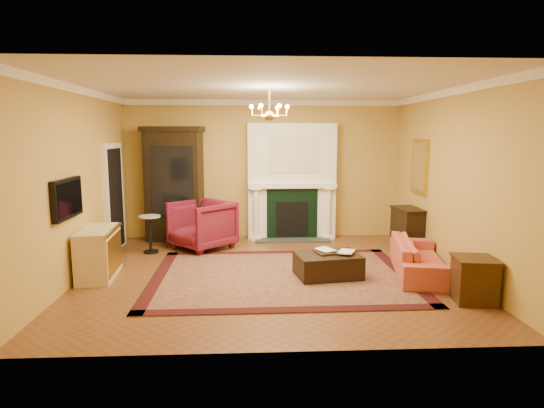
{
  "coord_description": "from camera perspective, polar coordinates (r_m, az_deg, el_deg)",
  "views": [
    {
      "loc": [
        -0.32,
        -7.22,
        2.26
      ],
      "look_at": [
        0.06,
        0.3,
        1.11
      ],
      "focal_mm": 30.0,
      "sensor_mm": 36.0,
      "label": 1
    }
  ],
  "objects": [
    {
      "name": "crown_molding",
      "position": [
        8.21,
        -0.64,
        13.45
      ],
      "size": [
        6.0,
        5.5,
        0.12
      ],
      "color": "white",
      "rests_on": "ceiling"
    },
    {
      "name": "commode",
      "position": [
        7.77,
        -20.94,
        -5.78
      ],
      "size": [
        0.58,
        1.09,
        0.79
      ],
      "primitive_type": "cube",
      "rotation": [
        0.0,
        0.0,
        0.08
      ],
      "color": "beige",
      "rests_on": "floor"
    },
    {
      "name": "wall_back",
      "position": [
        10.01,
        -1.03,
        4.35
      ],
      "size": [
        6.0,
        0.02,
        3.0
      ],
      "primitive_type": "cube",
      "color": "#B59841",
      "rests_on": "floor"
    },
    {
      "name": "gilt_mirror",
      "position": [
        9.24,
        18.02,
        4.49
      ],
      "size": [
        0.06,
        0.76,
        1.05
      ],
      "color": "gold",
      "rests_on": "wall_right"
    },
    {
      "name": "wingback_armchair",
      "position": [
        9.14,
        -8.78,
        -2.31
      ],
      "size": [
        1.41,
        1.41,
        1.06
      ],
      "primitive_type": "imported",
      "rotation": [
        0.0,
        0.0,
        -0.8
      ],
      "color": "maroon",
      "rests_on": "floor"
    },
    {
      "name": "chandelier",
      "position": [
        7.23,
        -0.33,
        11.46
      ],
      "size": [
        0.63,
        0.55,
        0.53
      ],
      "color": "gold",
      "rests_on": "ceiling"
    },
    {
      "name": "ottoman_tray",
      "position": [
        7.36,
        7.17,
        -6.03
      ],
      "size": [
        0.48,
        0.42,
        0.03
      ],
      "primitive_type": "cube",
      "rotation": [
        0.0,
        0.0,
        0.28
      ],
      "color": "black",
      "rests_on": "leather_ottoman"
    },
    {
      "name": "pedestal_table",
      "position": [
        9.04,
        -15.04,
        -3.32
      ],
      "size": [
        0.41,
        0.41,
        0.73
      ],
      "color": "black",
      "rests_on": "floor"
    },
    {
      "name": "coral_sofa",
      "position": [
        7.79,
        18.05,
        -5.72
      ],
      "size": [
        0.94,
        2.0,
        0.75
      ],
      "primitive_type": "imported",
      "rotation": [
        0.0,
        0.0,
        1.37
      ],
      "color": "#B94D3A",
      "rests_on": "floor"
    },
    {
      "name": "book_b",
      "position": [
        7.32,
        8.45,
        -4.77
      ],
      "size": [
        0.22,
        0.12,
        0.31
      ],
      "primitive_type": "imported",
      "rotation": [
        0.0,
        0.0,
        -0.43
      ],
      "color": "gray",
      "rests_on": "ottoman_tray"
    },
    {
      "name": "topiary_left",
      "position": [
        9.78,
        -1.9,
        3.95
      ],
      "size": [
        0.15,
        0.15,
        0.4
      ],
      "color": "gray",
      "rests_on": "fireplace"
    },
    {
      "name": "topiary_right",
      "position": [
        9.9,
        6.19,
        4.0
      ],
      "size": [
        0.15,
        0.15,
        0.41
      ],
      "color": "gray",
      "rests_on": "fireplace"
    },
    {
      "name": "wall_front",
      "position": [
        4.53,
        1.24,
        -0.95
      ],
      "size": [
        6.0,
        0.02,
        3.0
      ],
      "primitive_type": "cube",
      "color": "#B59841",
      "rests_on": "floor"
    },
    {
      "name": "doorway",
      "position": [
        9.38,
        -19.16,
        0.78
      ],
      "size": [
        0.08,
        1.05,
        2.1
      ],
      "color": "silver",
      "rests_on": "wall_left"
    },
    {
      "name": "wall_right",
      "position": [
        7.99,
        21.82,
        2.62
      ],
      "size": [
        0.02,
        5.5,
        3.0
      ],
      "primitive_type": "cube",
      "color": "#B59841",
      "rests_on": "floor"
    },
    {
      "name": "book_a",
      "position": [
        7.29,
        6.04,
        -4.81
      ],
      "size": [
        0.22,
        0.13,
        0.31
      ],
      "primitive_type": "imported",
      "rotation": [
        0.0,
        0.0,
        0.48
      ],
      "color": "gray",
      "rests_on": "ottoman_tray"
    },
    {
      "name": "tv_panel",
      "position": [
        7.18,
        -24.3,
        0.64
      ],
      "size": [
        0.09,
        0.95,
        0.58
      ],
      "color": "black",
      "rests_on": "wall_left"
    },
    {
      "name": "floor",
      "position": [
        7.57,
        -0.32,
        -8.74
      ],
      "size": [
        6.0,
        5.5,
        0.02
      ],
      "primitive_type": "cube",
      "color": "brown",
      "rests_on": "ground"
    },
    {
      "name": "end_table",
      "position": [
        6.83,
        24.04,
        -8.81
      ],
      "size": [
        0.58,
        0.58,
        0.59
      ],
      "primitive_type": "cube",
      "rotation": [
        0.0,
        0.0,
        -0.16
      ],
      "color": "#3B2210",
      "rests_on": "floor"
    },
    {
      "name": "wall_left",
      "position": [
        7.74,
        -23.21,
        2.36
      ],
      "size": [
        0.02,
        5.5,
        3.0
      ],
      "primitive_type": "cube",
      "color": "#B59841",
      "rests_on": "floor"
    },
    {
      "name": "oriental_rug",
      "position": [
        7.41,
        1.22,
        -8.98
      ],
      "size": [
        4.17,
        3.14,
        0.02
      ],
      "primitive_type": "cube",
      "rotation": [
        0.0,
        0.0,
        0.01
      ],
      "color": "#4B1018",
      "rests_on": "floor"
    },
    {
      "name": "console_table",
      "position": [
        9.3,
        16.68,
        -3.15
      ],
      "size": [
        0.5,
        0.77,
        0.82
      ],
      "primitive_type": "cube",
      "rotation": [
        0.0,
        0.0,
        0.11
      ],
      "color": "black",
      "rests_on": "floor"
    },
    {
      "name": "leather_ottoman",
      "position": [
        7.37,
        7.0,
        -7.61
      ],
      "size": [
        1.08,
        0.86,
        0.37
      ],
      "primitive_type": "cube",
      "rotation": [
        0.0,
        0.0,
        0.15
      ],
      "color": "black",
      "rests_on": "oriental_rug"
    },
    {
      "name": "fireplace",
      "position": [
        9.89,
        2.49,
        2.51
      ],
      "size": [
        1.9,
        0.7,
        2.5
      ],
      "color": "white",
      "rests_on": "wall_back"
    },
    {
      "name": "ceiling",
      "position": [
        7.26,
        -0.34,
        14.63
      ],
      "size": [
        6.0,
        5.5,
        0.02
      ],
      "primitive_type": "cube",
      "color": "silver",
      "rests_on": "wall_back"
    },
    {
      "name": "china_cabinet",
      "position": [
        9.9,
        -12.15,
        2.14
      ],
      "size": [
        1.22,
        0.68,
        2.32
      ],
      "primitive_type": "cube",
      "rotation": [
        0.0,
        0.0,
        -0.13
      ],
      "color": "black",
      "rests_on": "floor"
    }
  ]
}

